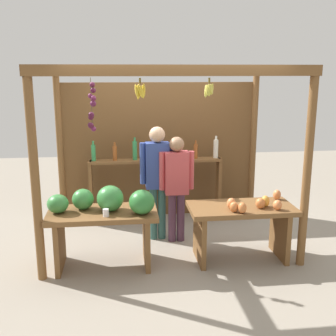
# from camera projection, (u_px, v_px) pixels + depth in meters

# --- Properties ---
(ground_plane) EXTENTS (12.00, 12.00, 0.00)m
(ground_plane) POSITION_uv_depth(u_px,v_px,m) (166.00, 238.00, 5.93)
(ground_plane) COLOR gray
(ground_plane) RESTS_ON ground
(market_stall) EXTENTS (3.24, 2.12, 2.41)m
(market_stall) POSITION_uv_depth(u_px,v_px,m) (162.00, 136.00, 6.06)
(market_stall) COLOR brown
(market_stall) RESTS_ON ground
(fruit_counter_left) EXTENTS (1.36, 0.66, 1.02)m
(fruit_counter_left) POSITION_uv_depth(u_px,v_px,m) (104.00, 214.00, 4.94)
(fruit_counter_left) COLOR brown
(fruit_counter_left) RESTS_ON ground
(fruit_counter_right) EXTENTS (1.31, 0.65, 0.85)m
(fruit_counter_right) POSITION_uv_depth(u_px,v_px,m) (242.00, 219.00, 5.17)
(fruit_counter_right) COLOR brown
(fruit_counter_right) RESTS_ON ground
(bottle_shelf_unit) EXTENTS (2.08, 0.22, 1.35)m
(bottle_shelf_unit) POSITION_uv_depth(u_px,v_px,m) (156.00, 171.00, 6.46)
(bottle_shelf_unit) COLOR brown
(bottle_shelf_unit) RESTS_ON ground
(vendor_man) EXTENTS (0.48, 0.22, 1.61)m
(vendor_man) POSITION_uv_depth(u_px,v_px,m) (157.00, 173.00, 5.71)
(vendor_man) COLOR #305B55
(vendor_man) RESTS_ON ground
(vendor_woman) EXTENTS (0.48, 0.20, 1.48)m
(vendor_woman) POSITION_uv_depth(u_px,v_px,m) (177.00, 180.00, 5.65)
(vendor_woman) COLOR #503248
(vendor_woman) RESTS_ON ground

